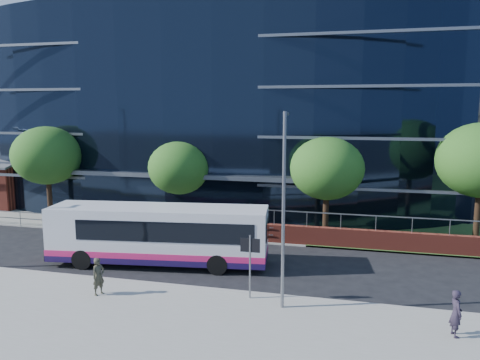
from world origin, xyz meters
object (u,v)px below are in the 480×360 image
(pedestrian_b, at_px, (98,276))
(tree_far_c, at_px, (327,169))
(street_sign, at_px, (250,253))
(streetlight_east, at_px, (284,205))
(pedestrian, at_px, (456,313))
(city_bus, at_px, (160,234))
(tree_far_a, at_px, (47,156))
(tree_far_b, at_px, (179,168))

(pedestrian_b, bearing_deg, tree_far_c, -14.31)
(street_sign, distance_m, tree_far_c, 11.14)
(streetlight_east, height_order, pedestrian, streetlight_east)
(streetlight_east, bearing_deg, tree_far_c, 84.89)
(pedestrian_b, bearing_deg, street_sign, -56.23)
(tree_far_c, height_order, city_bus, tree_far_c)
(pedestrian_b, bearing_deg, streetlight_east, -62.32)
(tree_far_a, distance_m, tree_far_c, 20.00)
(streetlight_east, bearing_deg, city_bus, 150.10)
(tree_far_b, relative_size, city_bus, 0.51)
(tree_far_c, bearing_deg, streetlight_east, -95.11)
(street_sign, relative_size, pedestrian_b, 1.69)
(street_sign, xyz_separation_m, streetlight_east, (1.50, -0.59, 2.29))
(tree_far_a, relative_size, streetlight_east, 0.87)
(street_sign, relative_size, pedestrian, 1.62)
(tree_far_b, xyz_separation_m, tree_far_c, (10.00, -0.50, 0.33))
(tree_far_c, xyz_separation_m, streetlight_east, (-1.00, -11.17, -0.10))
(streetlight_east, relative_size, pedestrian_b, 4.82)
(tree_far_a, relative_size, pedestrian, 4.04)
(tree_far_a, bearing_deg, pedestrian, -25.50)
(tree_far_a, bearing_deg, streetlight_east, -30.46)
(street_sign, bearing_deg, pedestrian, -10.98)
(tree_far_b, height_order, streetlight_east, streetlight_east)
(city_bus, distance_m, pedestrian, 14.51)
(tree_far_a, bearing_deg, street_sign, -31.17)
(tree_far_a, xyz_separation_m, pedestrian_b, (10.97, -11.82, -3.88))
(tree_far_c, relative_size, city_bus, 0.55)
(street_sign, distance_m, streetlight_east, 2.80)
(tree_far_a, height_order, tree_far_c, tree_far_a)
(tree_far_b, bearing_deg, pedestrian_b, -85.50)
(tree_far_b, height_order, city_bus, tree_far_b)
(tree_far_a, relative_size, tree_far_b, 1.15)
(city_bus, bearing_deg, tree_far_b, 96.22)
(tree_far_b, distance_m, pedestrian, 20.18)
(street_sign, distance_m, city_bus, 6.70)
(tree_far_b, bearing_deg, pedestrian, -39.32)
(tree_far_b, bearing_deg, streetlight_east, -52.37)
(street_sign, height_order, pedestrian_b, street_sign)
(tree_far_a, height_order, tree_far_b, tree_far_a)
(street_sign, height_order, pedestrian, street_sign)
(street_sign, xyz_separation_m, pedestrian_b, (-6.53, -1.24, -1.17))
(tree_far_a, xyz_separation_m, streetlight_east, (19.00, -11.17, -0.42))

